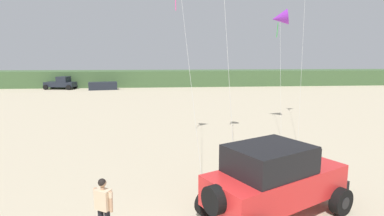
% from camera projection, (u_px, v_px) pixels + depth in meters
% --- Properties ---
extents(dune_ridge, '(90.00, 7.67, 2.66)m').
position_uv_depth(dune_ridge, '(176.00, 78.00, 54.05)').
color(dune_ridge, '#426038').
rests_on(dune_ridge, ground_plane).
extents(jeep, '(5.00, 4.06, 2.26)m').
position_uv_depth(jeep, '(275.00, 179.00, 9.02)').
color(jeep, red).
rests_on(jeep, ground_plane).
extents(person_watching, '(0.55, 0.44, 1.67)m').
position_uv_depth(person_watching, '(103.00, 205.00, 7.95)').
color(person_watching, tan).
rests_on(person_watching, ground_plane).
extents(distant_pickup, '(4.88, 3.18, 1.98)m').
position_uv_depth(distant_pickup, '(61.00, 83.00, 47.23)').
color(distant_pickup, '#1E232D').
rests_on(distant_pickup, ground_plane).
extents(distant_sedan, '(4.45, 2.48, 1.20)m').
position_uv_depth(distant_sedan, '(103.00, 86.00, 46.49)').
color(distant_sedan, '#1E232D').
rests_on(distant_sedan, ground_plane).
extents(kite_yellow_diamond, '(1.88, 4.62, 8.11)m').
position_uv_depth(kite_yellow_diamond, '(280.00, 18.00, 20.70)').
color(kite_yellow_diamond, purple).
rests_on(kite_yellow_diamond, ground_plane).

